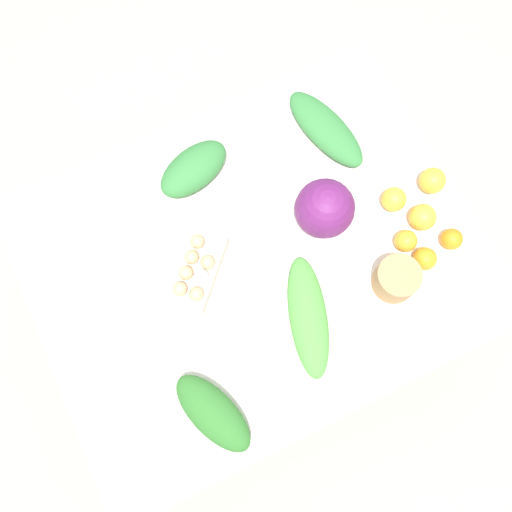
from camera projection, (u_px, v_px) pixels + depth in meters
name	position (u px, v px, depth m)	size (l,w,h in m)	color
ground_plane	(256.00, 307.00, 2.49)	(8.00, 8.00, 0.00)	#C6B289
dining_table	(256.00, 266.00, 1.84)	(1.36, 1.06, 0.77)	silver
cabbage_purple	(325.00, 208.00, 1.70)	(0.18, 0.18, 0.18)	#601E5B
egg_carton	(198.00, 270.00, 1.70)	(0.25, 0.25, 0.09)	beige
paper_bag	(396.00, 279.00, 1.68)	(0.13, 0.13, 0.10)	#A87F51
greens_bunch_dandelion	(193.00, 169.00, 1.79)	(0.25, 0.13, 0.09)	#337538
greens_bunch_kale	(308.00, 316.00, 1.67)	(0.36, 0.11, 0.07)	#4C933D
greens_bunch_scallion	(213.00, 413.00, 1.58)	(0.27, 0.12, 0.08)	#2D6B28
greens_bunch_chard	(326.00, 129.00, 1.84)	(0.33, 0.12, 0.07)	#337538
orange_0	(423.00, 217.00, 1.75)	(0.08, 0.08, 0.08)	#F9A833
orange_1	(452.00, 239.00, 1.73)	(0.07, 0.07, 0.07)	orange
orange_2	(425.00, 259.00, 1.71)	(0.07, 0.07, 0.07)	orange
orange_3	(432.00, 181.00, 1.78)	(0.08, 0.08, 0.08)	#F9A833
orange_4	(394.00, 199.00, 1.77)	(0.08, 0.08, 0.08)	#F9A833
orange_5	(406.00, 241.00, 1.73)	(0.07, 0.07, 0.07)	orange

